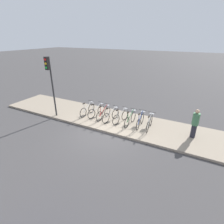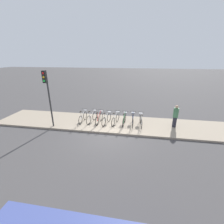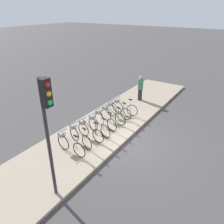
{
  "view_description": "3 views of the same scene",
  "coord_description": "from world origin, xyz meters",
  "px_view_note": "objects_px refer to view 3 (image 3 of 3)",
  "views": [
    {
      "loc": [
        4.31,
        -7.41,
        5.04
      ],
      "look_at": [
        0.1,
        0.65,
        1.06
      ],
      "focal_mm": 28.0,
      "sensor_mm": 36.0,
      "label": 1
    },
    {
      "loc": [
        1.68,
        -8.42,
        4.71
      ],
      "look_at": [
        0.12,
        0.98,
        1.18
      ],
      "focal_mm": 24.0,
      "sensor_mm": 36.0,
      "label": 2
    },
    {
      "loc": [
        -7.28,
        -3.96,
        5.47
      ],
      "look_at": [
        0.79,
        1.33,
        0.79
      ],
      "focal_mm": 35.0,
      "sensor_mm": 36.0,
      "label": 3
    }
  ],
  "objects_px": {
    "parked_bicycle_4": "(104,119)",
    "parked_bicycle_6": "(117,110)",
    "parked_bicycle_1": "(79,135)",
    "parked_bicycle_3": "(98,125)",
    "parked_bicycle_2": "(89,130)",
    "parked_bicycle_5": "(111,115)",
    "pedestrian": "(140,88)",
    "traffic_light": "(47,118)",
    "parked_bicycle_7": "(123,107)",
    "parked_bicycle_0": "(69,143)"
  },
  "relations": [
    {
      "from": "parked_bicycle_5",
      "to": "parked_bicycle_2",
      "type": "bearing_deg",
      "value": -179.76
    },
    {
      "from": "parked_bicycle_3",
      "to": "parked_bicycle_4",
      "type": "distance_m",
      "value": 0.64
    },
    {
      "from": "parked_bicycle_7",
      "to": "traffic_light",
      "type": "relative_size",
      "value": 0.4
    },
    {
      "from": "parked_bicycle_5",
      "to": "parked_bicycle_6",
      "type": "height_order",
      "value": "same"
    },
    {
      "from": "parked_bicycle_4",
      "to": "parked_bicycle_7",
      "type": "relative_size",
      "value": 0.98
    },
    {
      "from": "parked_bicycle_0",
      "to": "parked_bicycle_5",
      "type": "xyz_separation_m",
      "value": [
        3.08,
        0.0,
        0.0
      ]
    },
    {
      "from": "parked_bicycle_1",
      "to": "parked_bicycle_4",
      "type": "height_order",
      "value": "same"
    },
    {
      "from": "parked_bicycle_0",
      "to": "parked_bicycle_4",
      "type": "bearing_deg",
      "value": 0.64
    },
    {
      "from": "parked_bicycle_3",
      "to": "pedestrian",
      "type": "xyz_separation_m",
      "value": [
        4.71,
        0.2,
        0.4
      ]
    },
    {
      "from": "parked_bicycle_6",
      "to": "parked_bicycle_7",
      "type": "distance_m",
      "value": 0.57
    },
    {
      "from": "parked_bicycle_1",
      "to": "parked_bicycle_5",
      "type": "height_order",
      "value": "same"
    },
    {
      "from": "parked_bicycle_3",
      "to": "traffic_light",
      "type": "xyz_separation_m",
      "value": [
        -3.65,
        -1.16,
        2.3
      ]
    },
    {
      "from": "parked_bicycle_1",
      "to": "parked_bicycle_2",
      "type": "xyz_separation_m",
      "value": [
        0.57,
        -0.08,
        0.0
      ]
    },
    {
      "from": "parked_bicycle_1",
      "to": "parked_bicycle_7",
      "type": "height_order",
      "value": "same"
    },
    {
      "from": "parked_bicycle_3",
      "to": "parked_bicycle_4",
      "type": "xyz_separation_m",
      "value": [
        0.63,
        0.09,
        0.0
      ]
    },
    {
      "from": "parked_bicycle_3",
      "to": "parked_bicycle_1",
      "type": "bearing_deg",
      "value": 173.07
    },
    {
      "from": "parked_bicycle_1",
      "to": "parked_bicycle_3",
      "type": "xyz_separation_m",
      "value": [
        1.14,
        -0.14,
        0.0
      ]
    },
    {
      "from": "parked_bicycle_2",
      "to": "parked_bicycle_7",
      "type": "bearing_deg",
      "value": 0.16
    },
    {
      "from": "parked_bicycle_5",
      "to": "parked_bicycle_7",
      "type": "xyz_separation_m",
      "value": [
        1.16,
        0.0,
        0.0
      ]
    },
    {
      "from": "parked_bicycle_0",
      "to": "parked_bicycle_6",
      "type": "xyz_separation_m",
      "value": [
        3.67,
        0.06,
        0.0
      ]
    },
    {
      "from": "parked_bicycle_3",
      "to": "parked_bicycle_5",
      "type": "height_order",
      "value": "same"
    },
    {
      "from": "parked_bicycle_1",
      "to": "parked_bicycle_6",
      "type": "distance_m",
      "value": 3.0
    },
    {
      "from": "parked_bicycle_2",
      "to": "parked_bicycle_7",
      "type": "height_order",
      "value": "same"
    },
    {
      "from": "parked_bicycle_4",
      "to": "parked_bicycle_7",
      "type": "xyz_separation_m",
      "value": [
        1.78,
        -0.02,
        0.0
      ]
    },
    {
      "from": "parked_bicycle_5",
      "to": "traffic_light",
      "type": "bearing_deg",
      "value": -165.99
    },
    {
      "from": "parked_bicycle_4",
      "to": "traffic_light",
      "type": "relative_size",
      "value": 0.4
    },
    {
      "from": "parked_bicycle_0",
      "to": "parked_bicycle_2",
      "type": "distance_m",
      "value": 1.25
    },
    {
      "from": "parked_bicycle_1",
      "to": "parked_bicycle_3",
      "type": "height_order",
      "value": "same"
    },
    {
      "from": "parked_bicycle_0",
      "to": "pedestrian",
      "type": "height_order",
      "value": "pedestrian"
    },
    {
      "from": "traffic_light",
      "to": "parked_bicycle_3",
      "type": "bearing_deg",
      "value": 17.61
    },
    {
      "from": "parked_bicycle_1",
      "to": "parked_bicycle_4",
      "type": "bearing_deg",
      "value": -1.6
    },
    {
      "from": "parked_bicycle_2",
      "to": "parked_bicycle_5",
      "type": "height_order",
      "value": "same"
    },
    {
      "from": "parked_bicycle_1",
      "to": "traffic_light",
      "type": "bearing_deg",
      "value": -152.66
    },
    {
      "from": "parked_bicycle_2",
      "to": "parked_bicycle_3",
      "type": "height_order",
      "value": "same"
    },
    {
      "from": "parked_bicycle_4",
      "to": "parked_bicycle_6",
      "type": "height_order",
      "value": "same"
    },
    {
      "from": "parked_bicycle_3",
      "to": "parked_bicycle_6",
      "type": "relative_size",
      "value": 0.98
    },
    {
      "from": "parked_bicycle_0",
      "to": "parked_bicycle_5",
      "type": "bearing_deg",
      "value": 0.08
    },
    {
      "from": "parked_bicycle_1",
      "to": "parked_bicycle_3",
      "type": "bearing_deg",
      "value": -6.93
    },
    {
      "from": "parked_bicycle_1",
      "to": "parked_bicycle_6",
      "type": "xyz_separation_m",
      "value": [
        3.0,
        -0.02,
        0.0
      ]
    },
    {
      "from": "parked_bicycle_3",
      "to": "parked_bicycle_2",
      "type": "bearing_deg",
      "value": 174.21
    },
    {
      "from": "parked_bicycle_7",
      "to": "parked_bicycle_0",
      "type": "bearing_deg",
      "value": -179.93
    },
    {
      "from": "parked_bicycle_1",
      "to": "parked_bicycle_5",
      "type": "relative_size",
      "value": 0.98
    },
    {
      "from": "parked_bicycle_5",
      "to": "parked_bicycle_6",
      "type": "distance_m",
      "value": 0.6
    },
    {
      "from": "parked_bicycle_4",
      "to": "pedestrian",
      "type": "distance_m",
      "value": 4.1
    },
    {
      "from": "parked_bicycle_1",
      "to": "parked_bicycle_6",
      "type": "bearing_deg",
      "value": -0.32
    },
    {
      "from": "pedestrian",
      "to": "traffic_light",
      "type": "bearing_deg",
      "value": -170.76
    },
    {
      "from": "parked_bicycle_2",
      "to": "parked_bicycle_4",
      "type": "distance_m",
      "value": 1.21
    },
    {
      "from": "parked_bicycle_5",
      "to": "pedestrian",
      "type": "xyz_separation_m",
      "value": [
        3.45,
        0.14,
        0.4
      ]
    },
    {
      "from": "parked_bicycle_6",
      "to": "parked_bicycle_7",
      "type": "relative_size",
      "value": 1.0
    },
    {
      "from": "parked_bicycle_6",
      "to": "parked_bicycle_2",
      "type": "bearing_deg",
      "value": -178.49
    }
  ]
}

